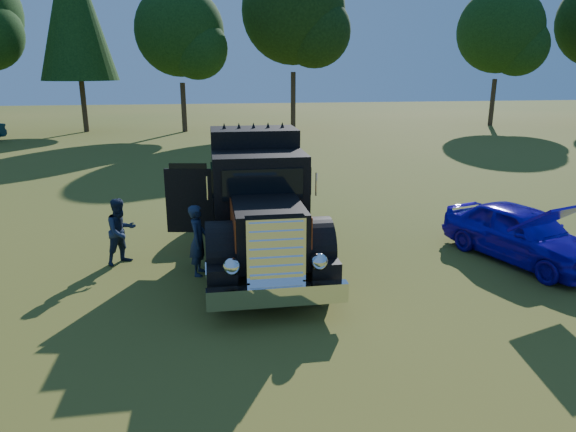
{
  "coord_description": "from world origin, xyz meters",
  "views": [
    {
      "loc": [
        -2.43,
        -8.47,
        4.38
      ],
      "look_at": [
        -0.75,
        2.23,
        1.26
      ],
      "focal_mm": 32.0,
      "sensor_mm": 36.0,
      "label": 1
    }
  ],
  "objects_px": {
    "hotrod_coupe": "(522,233)",
    "spectator_far": "(121,231)",
    "diamond_t_truck": "(258,207)",
    "spectator_near": "(198,240)"
  },
  "relations": [
    {
      "from": "hotrod_coupe",
      "to": "spectator_far",
      "type": "xyz_separation_m",
      "value": [
        -9.24,
        1.28,
        0.1
      ]
    },
    {
      "from": "spectator_near",
      "to": "spectator_far",
      "type": "bearing_deg",
      "value": 71.85
    },
    {
      "from": "hotrod_coupe",
      "to": "spectator_far",
      "type": "bearing_deg",
      "value": 172.14
    },
    {
      "from": "diamond_t_truck",
      "to": "spectator_far",
      "type": "distance_m",
      "value": 3.2
    },
    {
      "from": "diamond_t_truck",
      "to": "spectator_far",
      "type": "xyz_separation_m",
      "value": [
        -3.16,
        0.19,
        -0.5
      ]
    },
    {
      "from": "hotrod_coupe",
      "to": "spectator_near",
      "type": "xyz_separation_m",
      "value": [
        -7.48,
        0.31,
        0.11
      ]
    },
    {
      "from": "diamond_t_truck",
      "to": "hotrod_coupe",
      "type": "distance_m",
      "value": 6.21
    },
    {
      "from": "spectator_near",
      "to": "hotrod_coupe",
      "type": "bearing_deg",
      "value": -81.84
    },
    {
      "from": "hotrod_coupe",
      "to": "spectator_far",
      "type": "distance_m",
      "value": 9.33
    },
    {
      "from": "hotrod_coupe",
      "to": "spectator_far",
      "type": "height_order",
      "value": "hotrod_coupe"
    }
  ]
}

